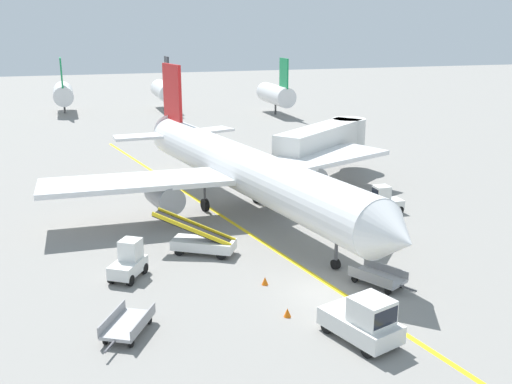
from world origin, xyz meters
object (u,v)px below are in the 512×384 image
(airliner, at_px, (240,167))
(safety_cone_nose_left, at_px, (351,207))
(baggage_tug_by_cargo_door, at_px, (384,201))
(jet_bridge, at_px, (328,139))
(baggage_cart_empty_trailing, at_px, (378,277))
(baggage_cart_loaded, at_px, (128,324))
(baggage_tug_near_wing, at_px, (129,261))
(pushback_tug, at_px, (364,321))
(safety_cone_nose_right, at_px, (265,281))
(ground_crew_marshaller, at_px, (339,212))
(safety_cone_wingtip_left, at_px, (307,185))
(belt_loader_forward_hold, at_px, (379,228))
(safety_cone_wingtip_right, at_px, (287,312))
(belt_loader_aft_hold, at_px, (202,241))

(airliner, height_order, safety_cone_nose_left, airliner)
(airliner, xyz_separation_m, baggage_tug_by_cargo_door, (10.08, -3.53, -2.49))
(jet_bridge, xyz_separation_m, baggage_cart_empty_trailing, (-7.19, -22.14, -3.07))
(airliner, height_order, jet_bridge, airliner)
(baggage_cart_empty_trailing, bearing_deg, baggage_cart_loaded, -175.31)
(baggage_cart_empty_trailing, bearing_deg, baggage_tug_near_wing, 157.53)
(airliner, height_order, baggage_tug_by_cargo_door, airliner)
(jet_bridge, distance_m, baggage_tug_by_cargo_door, 11.45)
(baggage_cart_loaded, bearing_deg, safety_cone_nose_left, 36.90)
(baggage_cart_loaded, bearing_deg, pushback_tug, -21.53)
(pushback_tug, height_order, baggage_tug_near_wing, pushback_tug)
(safety_cone_nose_left, bearing_deg, pushback_tug, -115.48)
(airliner, distance_m, safety_cone_nose_right, 13.23)
(ground_crew_marshaller, distance_m, safety_cone_wingtip_left, 9.74)
(belt_loader_forward_hold, distance_m, ground_crew_marshaller, 3.74)
(jet_bridge, bearing_deg, baggage_cart_loaded, -131.37)
(airliner, bearing_deg, ground_crew_marshaller, -39.84)
(baggage_cart_loaded, relative_size, safety_cone_nose_left, 8.31)
(baggage_cart_empty_trailing, bearing_deg, baggage_tug_by_cargo_door, 58.59)
(jet_bridge, relative_size, safety_cone_nose_left, 26.43)
(safety_cone_nose_right, relative_size, safety_cone_wingtip_left, 1.00)
(pushback_tug, xyz_separation_m, safety_cone_nose_right, (-2.21, 6.86, -0.77))
(jet_bridge, relative_size, safety_cone_wingtip_right, 26.43)
(baggage_tug_near_wing, height_order, baggage_cart_empty_trailing, baggage_tug_near_wing)
(baggage_tug_near_wing, relative_size, belt_loader_aft_hold, 0.55)
(ground_crew_marshaller, xyz_separation_m, safety_cone_wingtip_right, (-8.29, -11.53, -0.69))
(baggage_tug_near_wing, xyz_separation_m, belt_loader_forward_hold, (16.08, 0.98, -0.15))
(belt_loader_forward_hold, relative_size, safety_cone_wingtip_left, 10.64)
(pushback_tug, bearing_deg, safety_cone_nose_right, 107.86)
(jet_bridge, xyz_separation_m, belt_loader_aft_hold, (-15.12, -14.80, -2.77))
(pushback_tug, xyz_separation_m, safety_cone_nose_left, (8.30, 17.42, -0.77))
(airliner, relative_size, belt_loader_aft_hold, 7.17)
(safety_cone_nose_left, height_order, safety_cone_wingtip_right, same)
(safety_cone_wingtip_left, height_order, safety_cone_wingtip_right, same)
(baggage_tug_by_cargo_door, xyz_separation_m, safety_cone_wingtip_right, (-12.59, -12.82, -0.71))
(airliner, bearing_deg, belt_loader_forward_hold, -50.43)
(airliner, height_order, baggage_cart_loaded, airliner)
(baggage_tug_by_cargo_door, height_order, belt_loader_forward_hold, belt_loader_forward_hold)
(baggage_cart_loaded, xyz_separation_m, ground_crew_marshaller, (15.70, 10.80, 0.44))
(baggage_tug_near_wing, bearing_deg, pushback_tug, -48.34)
(baggage_cart_empty_trailing, height_order, safety_cone_nose_left, baggage_cart_empty_trailing)
(baggage_tug_by_cargo_door, bearing_deg, belt_loader_forward_hold, -123.00)
(belt_loader_aft_hold, bearing_deg, belt_loader_forward_hold, -5.91)
(pushback_tug, bearing_deg, belt_loader_forward_hold, 57.46)
(pushback_tug, bearing_deg, baggage_cart_loaded, 158.47)
(jet_bridge, distance_m, safety_cone_nose_left, 10.50)
(safety_cone_nose_right, bearing_deg, pushback_tug, -72.14)
(safety_cone_wingtip_left, bearing_deg, baggage_cart_empty_trailing, -101.77)
(safety_cone_nose_right, bearing_deg, ground_crew_marshaller, 43.73)
(baggage_tug_near_wing, relative_size, baggage_tug_by_cargo_door, 1.12)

